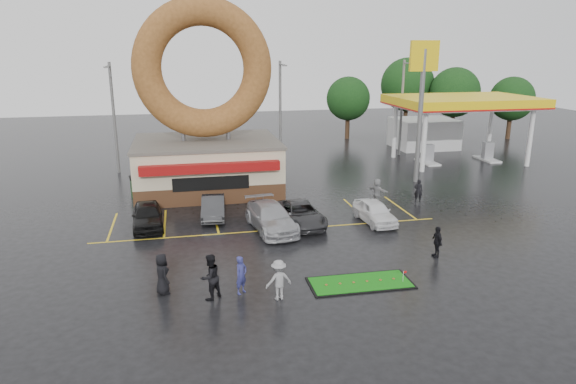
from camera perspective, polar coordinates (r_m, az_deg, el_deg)
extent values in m
plane|color=black|center=(26.34, -0.54, -6.75)|extent=(120.00, 120.00, 0.00)
cube|color=#472B19|center=(38.10, -8.88, 1.15)|extent=(10.00, 8.00, 1.20)
cube|color=beige|center=(37.70, -8.99, 3.72)|extent=(10.00, 8.00, 2.30)
cube|color=#59544C|center=(37.47, -9.07, 5.59)|extent=(10.20, 8.20, 0.20)
cube|color=maroon|center=(33.46, -8.58, 2.65)|extent=(9.00, 0.60, 0.60)
cylinder|color=slate|center=(37.31, -11.59, 6.52)|extent=(0.30, 0.30, 1.20)
cylinder|color=slate|center=(37.47, -6.66, 6.77)|extent=(0.30, 0.30, 1.20)
torus|color=brown|center=(36.93, -9.42, 13.40)|extent=(9.60, 2.00, 9.60)
cylinder|color=silver|center=(44.27, 14.87, 5.36)|extent=(0.40, 0.40, 5.00)
cylinder|color=silver|center=(49.56, 25.31, 5.44)|extent=(0.40, 0.40, 5.00)
cylinder|color=silver|center=(49.62, 11.78, 6.63)|extent=(0.40, 0.40, 5.00)
cylinder|color=silver|center=(54.39, 21.55, 6.64)|extent=(0.40, 0.40, 5.00)
cube|color=silver|center=(48.90, 18.83, 9.25)|extent=(12.00, 8.00, 0.50)
cube|color=yellow|center=(48.87, 18.87, 9.60)|extent=(12.30, 8.30, 0.70)
cube|color=#99999E|center=(48.09, 15.29, 4.18)|extent=(0.90, 0.60, 1.60)
cube|color=#99999E|center=(51.09, 21.31, 4.31)|extent=(0.90, 0.60, 1.60)
cube|color=silver|center=(55.47, 14.85, 6.32)|extent=(6.00, 5.00, 3.00)
cylinder|color=slate|center=(40.36, 14.46, 8.02)|extent=(0.36, 0.36, 10.00)
cube|color=yellow|center=(40.04, 14.91, 14.41)|extent=(2.20, 0.30, 2.20)
cylinder|color=slate|center=(44.52, -18.75, 7.72)|extent=(0.24, 0.24, 9.00)
cylinder|color=slate|center=(43.20, -19.39, 13.05)|extent=(0.12, 2.00, 0.12)
cube|color=slate|center=(42.21, -19.55, 12.93)|extent=(0.40, 0.18, 0.12)
cylinder|color=slate|center=(46.06, -0.87, 8.78)|extent=(0.24, 0.24, 9.00)
cylinder|color=slate|center=(44.76, -0.64, 13.98)|extent=(0.12, 2.00, 0.12)
cube|color=slate|center=(43.78, -0.38, 13.87)|extent=(0.40, 0.18, 0.12)
cylinder|color=slate|center=(50.67, 12.51, 9.05)|extent=(0.24, 0.24, 9.00)
cylinder|color=slate|center=(49.47, 13.29, 13.74)|extent=(0.12, 2.00, 0.12)
cube|color=slate|center=(48.57, 13.79, 13.62)|extent=(0.40, 0.18, 0.12)
cylinder|color=#332114|center=(62.65, 17.76, 7.07)|extent=(0.50, 0.50, 2.88)
sphere|color=black|center=(62.24, 18.05, 10.49)|extent=(5.60, 5.60, 5.60)
cylinder|color=#332114|center=(64.20, 23.31, 6.57)|extent=(0.50, 0.50, 2.52)
sphere|color=black|center=(63.84, 23.64, 9.48)|extent=(4.90, 4.90, 4.90)
cylinder|color=#332114|center=(64.33, 12.89, 7.79)|extent=(0.50, 0.50, 3.24)
sphere|color=black|center=(63.91, 13.12, 11.55)|extent=(6.30, 6.30, 6.30)
cylinder|color=#332114|center=(59.60, 6.61, 7.13)|extent=(0.50, 0.50, 2.52)
sphere|color=black|center=(59.20, 6.71, 10.28)|extent=(4.90, 4.90, 4.90)
imported|color=black|center=(30.81, -15.36, -2.52)|extent=(1.97, 4.32, 1.44)
imported|color=#2F3032|center=(31.74, -8.32, -1.70)|extent=(1.70, 4.06, 1.30)
imported|color=#A8A8AD|center=(29.31, -1.90, -2.84)|extent=(2.74, 5.36, 1.49)
imported|color=#2F2F32|center=(30.21, 1.39, -2.43)|extent=(2.53, 4.88, 1.31)
imported|color=white|center=(30.99, 9.61, -2.17)|extent=(1.83, 3.99, 1.33)
imported|color=navy|center=(22.01, -5.22, -9.16)|extent=(0.71, 0.70, 1.66)
imported|color=black|center=(21.65, -8.65, -9.30)|extent=(1.20, 1.16, 1.95)
imported|color=gray|center=(21.42, -1.04, -9.74)|extent=(1.22, 0.84, 1.72)
imported|color=black|center=(22.50, -13.82, -8.84)|extent=(0.86, 1.02, 1.78)
imported|color=black|center=(26.62, 16.22, -5.32)|extent=(0.43, 0.95, 1.59)
imported|color=gray|center=(34.74, 9.87, 0.09)|extent=(1.19, 1.61, 1.69)
imported|color=black|center=(35.63, 14.28, 0.13)|extent=(0.69, 0.61, 1.58)
cube|color=#173C1A|center=(37.53, -15.69, 0.60)|extent=(1.96, 1.46, 1.30)
cube|color=black|center=(23.30, 8.04, -9.98)|extent=(4.61, 2.04, 0.05)
cube|color=#167413|center=(23.29, 8.04, -9.91)|extent=(4.40, 1.83, 0.03)
cylinder|color=silver|center=(23.57, 12.68, -9.14)|extent=(0.02, 0.02, 0.52)
cube|color=red|center=(23.51, 12.87, -8.66)|extent=(0.14, 0.01, 0.10)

